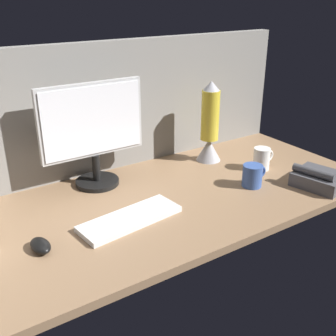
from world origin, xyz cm
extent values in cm
cube|color=#8C6B4C|center=(0.00, 0.00, -1.50)|extent=(180.00, 80.00, 3.00)
cube|color=gray|center=(0.00, 37.50, 27.87)|extent=(180.00, 5.00, 55.74)
cylinder|color=black|center=(-14.18, 24.50, 0.90)|extent=(18.00, 18.00, 1.80)
cylinder|color=black|center=(-14.18, 24.50, 7.30)|extent=(3.20, 3.20, 11.00)
cube|color=#B7B7B7|center=(-14.18, 25.50, 27.57)|extent=(43.31, 2.40, 29.55)
cube|color=white|center=(-14.18, 24.10, 27.57)|extent=(40.91, 0.60, 27.15)
cube|color=silver|center=(-17.13, -9.69, 1.00)|extent=(38.27, 17.27, 2.00)
ellipsoid|color=black|center=(-48.78, -9.77, 1.70)|extent=(6.34, 10.01, 3.40)
cylinder|color=white|center=(54.05, -1.92, 5.02)|extent=(7.35, 7.35, 10.04)
torus|color=white|center=(58.53, -1.92, 5.52)|extent=(5.42, 1.00, 5.42)
cylinder|color=#38569E|center=(38.32, -12.42, 4.65)|extent=(8.13, 8.13, 9.29)
torus|color=#38569E|center=(43.19, -12.42, 5.11)|extent=(5.09, 1.00, 5.09)
cone|color=#A5A5AD|center=(41.08, 19.71, 5.23)|extent=(11.51, 11.51, 10.46)
cylinder|color=gold|center=(41.08, 19.71, 21.97)|extent=(8.37, 8.37, 23.02)
cone|color=#A5A5AD|center=(41.08, 19.71, 35.58)|extent=(7.53, 7.53, 4.19)
cube|color=#4C4C51|center=(61.94, -27.44, 2.80)|extent=(21.14, 22.59, 5.60)
cylinder|color=#4C4C51|center=(57.27, -27.44, 7.20)|extent=(7.29, 17.36, 3.20)
camera|label=1|loc=(-74.15, -120.85, 74.82)|focal=43.76mm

